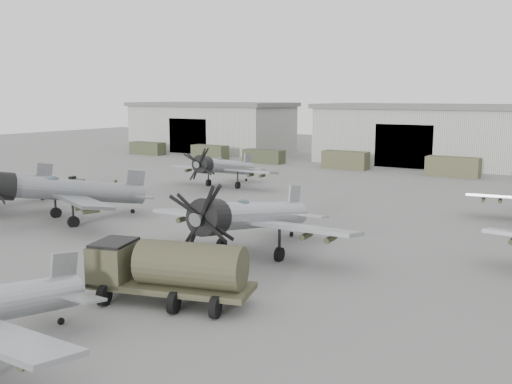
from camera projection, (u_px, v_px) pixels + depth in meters
ground at (99, 268)px, 33.03m from camera, size 220.00×220.00×0.00m
hangar_left at (211, 126)px, 103.96m from camera, size 29.00×14.80×8.70m
hangar_center at (418, 134)px, 83.95m from camera, size 29.00×14.80×8.70m
support_truck_0 at (148, 148)px, 97.02m from camera, size 6.45×2.20×2.09m
support_truck_1 at (210, 152)px, 90.04m from camera, size 5.97×2.20×2.18m
support_truck_2 at (264, 156)px, 84.79m from camera, size 6.32×2.20×1.98m
support_truck_3 at (345, 160)px, 77.84m from camera, size 6.30×2.20×2.42m
support_truck_4 at (453, 167)px, 70.30m from camera, size 6.39×2.20×2.44m
aircraft_mid_1 at (61, 190)px, 44.65m from camera, size 13.91×12.57×5.63m
aircraft_mid_2 at (248, 216)px, 35.08m from camera, size 13.93×12.53×5.59m
aircraft_far_0 at (222, 167)px, 61.88m from camera, size 12.48×11.23×4.98m
fuel_tanker at (169, 267)px, 27.35m from camera, size 8.29×5.12×3.04m
tug_trailer at (86, 184)px, 62.06m from camera, size 5.95×2.24×1.18m
ground_crew at (116, 189)px, 55.05m from camera, size 0.70×0.82×1.92m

